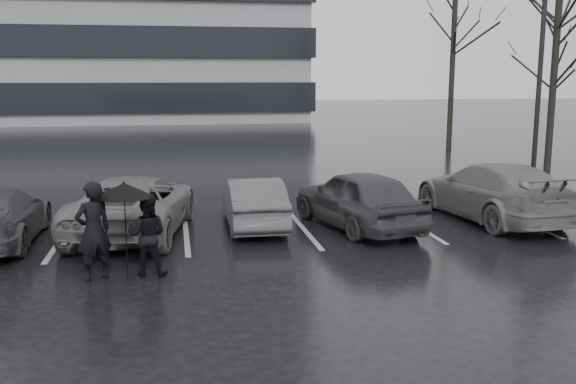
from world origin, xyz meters
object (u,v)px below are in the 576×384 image
(car_east, at_px, (492,191))
(car_west_b, at_px, (133,205))
(pedestrian_left, at_px, (93,231))
(lamp_post, at_px, (542,49))
(car_west_a, at_px, (253,202))
(tree_north, at_px, (452,62))
(pedestrian_right, at_px, (147,235))
(tree_east, at_px, (555,66))
(car_main, at_px, (358,198))
(tree_ne, at_px, (553,78))

(car_east, bearing_deg, car_west_b, -6.96)
(pedestrian_left, bearing_deg, lamp_post, -177.11)
(car_west_a, relative_size, pedestrian_left, 2.05)
(lamp_post, xyz_separation_m, tree_north, (0.81, 9.00, -0.28))
(car_west_a, xyz_separation_m, pedestrian_right, (-2.39, -3.45, 0.14))
(car_east, height_order, tree_east, tree_east)
(car_west_b, distance_m, pedestrian_right, 3.27)
(pedestrian_right, bearing_deg, car_west_b, -70.73)
(lamp_post, distance_m, tree_east, 2.74)
(tree_north, bearing_deg, car_main, -121.04)
(car_west_a, distance_m, lamp_post, 12.72)
(car_west_a, relative_size, tree_ne, 0.53)
(car_east, bearing_deg, lamp_post, -135.15)
(car_west_b, relative_size, pedestrian_left, 2.73)
(pedestrian_right, distance_m, tree_east, 18.85)
(pedestrian_right, xyz_separation_m, tree_north, (13.95, 18.01, 3.50))
(pedestrian_left, distance_m, lamp_post, 17.18)
(car_west_a, distance_m, car_west_b, 2.84)
(tree_east, height_order, tree_north, tree_north)
(lamp_post, xyz_separation_m, tree_east, (1.81, 2.00, -0.53))
(tree_east, bearing_deg, tree_ne, 57.99)
(car_main, height_order, lamp_post, lamp_post)
(tree_ne, bearing_deg, tree_north, 139.40)
(car_west_b, relative_size, tree_north, 0.58)
(pedestrian_left, xyz_separation_m, tree_north, (14.88, 18.16, 3.35))
(car_main, xyz_separation_m, car_west_b, (-5.31, 0.31, -0.03))
(pedestrian_right, distance_m, tree_north, 23.05)
(car_main, xyz_separation_m, pedestrian_right, (-4.87, -2.92, 0.04))
(car_main, distance_m, tree_ne, 17.67)
(lamp_post, relative_size, tree_east, 1.24)
(lamp_post, bearing_deg, tree_north, 84.87)
(car_west_b, distance_m, pedestrian_left, 3.43)
(car_east, xyz_separation_m, pedestrian_left, (-9.43, -3.33, 0.17))
(car_west_b, bearing_deg, lamp_post, -146.86)
(car_east, distance_m, tree_north, 16.18)
(tree_north, bearing_deg, tree_ne, -40.60)
(car_west_b, xyz_separation_m, lamp_post, (13.58, 5.78, 3.84))
(pedestrian_left, xyz_separation_m, tree_ne, (18.38, 15.16, 2.60))
(tree_east, bearing_deg, car_main, -141.25)
(car_main, relative_size, tree_ne, 0.60)
(car_east, distance_m, tree_ne, 15.09)
(car_west_a, relative_size, lamp_post, 0.37)
(car_west_b, height_order, car_east, car_east)
(car_main, bearing_deg, lamp_post, -157.83)
(tree_north, bearing_deg, tree_east, -81.87)
(car_main, relative_size, pedestrian_right, 2.80)
(car_west_a, bearing_deg, tree_north, -127.95)
(car_west_a, bearing_deg, car_main, 168.39)
(pedestrian_right, bearing_deg, car_main, -137.43)
(car_east, bearing_deg, pedestrian_right, 13.92)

